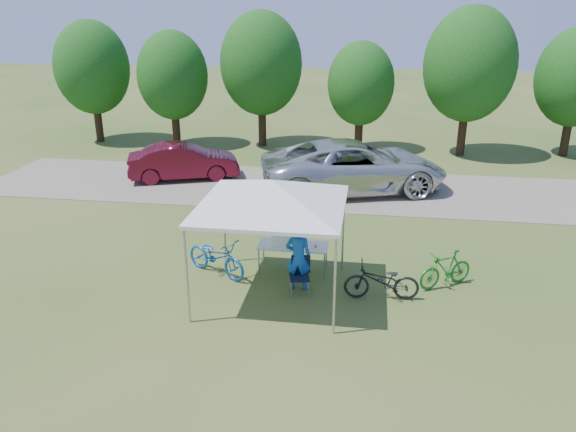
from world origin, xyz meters
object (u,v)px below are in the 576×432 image
folding_chair (300,272)px  bike_green (446,269)px  cooler (283,237)px  cyclist (298,257)px  folding_table (293,247)px  bike_dark (382,281)px  bike_blue (216,257)px  minivan (354,166)px  sedan (184,161)px

folding_chair → bike_green: (3.34, 0.77, -0.07)m
cooler → cyclist: bearing=-60.8°
folding_table → folding_chair: 1.10m
folding_table → bike_dark: size_ratio=1.01×
bike_blue → folding_chair: bearing=-76.9°
folding_chair → cooler: cooler is taller
folding_table → bike_dark: bike_dark is taller
folding_table → cyclist: size_ratio=1.05×
folding_chair → bike_blue: bearing=152.5°
cooler → minivan: 6.88m
folding_table → cyclist: (0.25, -0.91, 0.15)m
folding_chair → cooler: size_ratio=1.65×
bike_blue → minivan: minivan is taller
bike_green → sedan: bearing=-163.4°
cyclist → bike_green: cyclist is taller
folding_chair → cooler: 1.25m
cyclist → bike_green: bearing=-169.7°
cyclist → bike_green: 3.48m
folding_chair → bike_blue: (-2.14, 0.59, -0.04)m
bike_green → cyclist: bearing=-112.7°
bike_blue → cyclist: bearing=-73.7°
bike_blue → folding_table: bearing=-47.4°
bike_green → minivan: size_ratio=0.23×
folding_table → cyclist: bearing=-74.7°
folding_chair → cyclist: cyclist is taller
cooler → minivan: minivan is taller
bike_blue → sedan: 8.40m
folding_table → sedan: sedan is taller
folding_chair → bike_green: bike_green is taller
sedan → bike_green: bearing=-150.6°
folding_chair → bike_green: size_ratio=0.59×
cooler → bike_green: cooler is taller
cooler → bike_dark: cooler is taller
folding_table → bike_green: bike_green is taller
cyclist → sedan: bearing=-56.3°
bike_blue → bike_green: size_ratio=1.23×
folding_table → folding_chair: size_ratio=1.97×
bike_dark → bike_blue: bearing=-103.6°
cyclist → bike_blue: cyclist is taller
cyclist → sedan: cyclist is taller
folding_chair → bike_blue: 2.22m
folding_table → sedan: size_ratio=0.42×
cooler → bike_dark: (2.42, -1.13, -0.45)m
cyclist → folding_table: bearing=-74.8°
bike_green → folding_table: bearing=-127.5°
bike_blue → cooler: bearing=-45.2°
minivan → cooler: bearing=149.6°
cyclist → sedan: 9.80m
bike_dark → minivan: (-0.93, 7.84, 0.48)m
bike_dark → sedan: (-7.36, 8.37, 0.25)m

